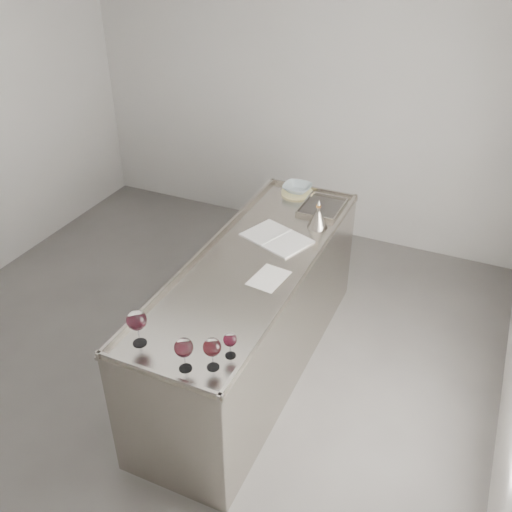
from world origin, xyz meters
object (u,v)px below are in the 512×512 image
at_px(ceramic_bowl, 297,188).
at_px(wine_glass_left, 137,321).
at_px(wine_glass_right, 212,348).
at_px(wine_funnel, 318,219).
at_px(wine_glass_middle, 184,348).
at_px(counter, 254,315).
at_px(wine_glass_small, 230,340).
at_px(notebook, 277,238).

bearing_deg(ceramic_bowl, wine_glass_left, -93.52).
relative_size(wine_glass_right, wine_funnel, 0.84).
xyz_separation_m(wine_glass_middle, ceramic_bowl, (-0.20, 2.16, -0.09)).
height_order(counter, wine_funnel, wine_funnel).
bearing_deg(wine_glass_right, wine_glass_left, 180.00).
relative_size(wine_glass_middle, wine_glass_small, 1.30).
xyz_separation_m(wine_glass_right, notebook, (-0.20, 1.35, -0.13)).
bearing_deg(notebook, ceramic_bowl, 120.47).
bearing_deg(ceramic_bowl, wine_glass_right, -81.05).
relative_size(counter, wine_funnel, 10.67).
distance_m(wine_glass_left, wine_funnel, 1.70).
xyz_separation_m(wine_glass_small, notebook, (-0.24, 1.23, -0.10)).
height_order(notebook, wine_funnel, wine_funnel).
relative_size(counter, ceramic_bowl, 10.47).
bearing_deg(wine_glass_middle, notebook, 93.01).
distance_m(wine_glass_small, ceramic_bowl, 2.01).
height_order(wine_glass_left, wine_glass_middle, wine_glass_left).
distance_m(notebook, ceramic_bowl, 0.76).
distance_m(counter, ceramic_bowl, 1.20).
bearing_deg(counter, wine_glass_middle, -84.48).
xyz_separation_m(wine_glass_small, wine_funnel, (-0.04, 1.51, -0.04)).
distance_m(counter, wine_glass_left, 1.21).
height_order(counter, ceramic_bowl, ceramic_bowl).
distance_m(wine_glass_left, wine_glass_small, 0.52).
relative_size(wine_glass_middle, notebook, 0.37).
xyz_separation_m(wine_glass_left, ceramic_bowl, (0.13, 2.09, -0.11)).
xyz_separation_m(wine_glass_small, ceramic_bowl, (-0.37, 1.98, -0.06)).
bearing_deg(wine_glass_right, wine_glass_small, 69.63).
relative_size(wine_glass_left, wine_glass_middle, 1.12).
bearing_deg(wine_glass_left, counter, 77.38).
height_order(wine_glass_middle, notebook, wine_glass_middle).
distance_m(counter, notebook, 0.58).
bearing_deg(wine_glass_left, notebook, 79.21).
height_order(wine_glass_small, notebook, wine_glass_small).
bearing_deg(notebook, wine_glass_left, -80.09).
xyz_separation_m(counter, ceramic_bowl, (-0.10, 1.08, 0.52)).
distance_m(wine_glass_middle, notebook, 1.42).
relative_size(wine_glass_small, ceramic_bowl, 0.65).
bearing_deg(wine_glass_middle, counter, 95.52).
distance_m(wine_glass_left, notebook, 1.38).
distance_m(wine_glass_right, notebook, 1.37).
bearing_deg(wine_glass_left, wine_glass_middle, -11.55).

